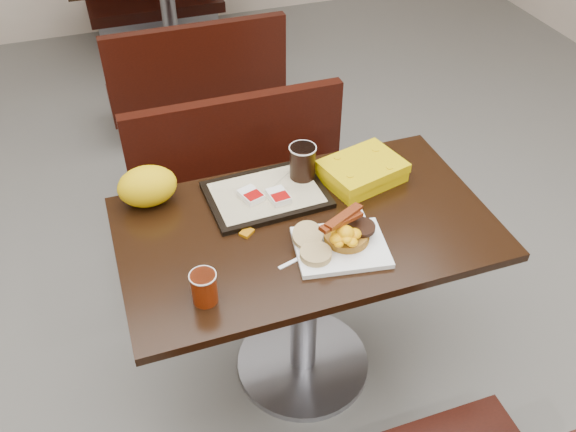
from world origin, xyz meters
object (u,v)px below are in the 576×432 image
object	(u,v)px
table_far	(170,23)
tray	(266,195)
table_near	(304,302)
bench_far_s	(193,72)
clamshell	(362,171)
pancake_stack	(347,235)
hashbrown_sleeve_right	(278,196)
coffee_cup_near	(204,288)
knife	(367,224)
hashbrown_sleeve_left	(251,195)
bench_near_n	(250,192)
fork	(292,262)
platter	(341,247)
paper_bag	(147,186)
coffee_cup_far	(303,162)

from	to	relation	value
table_far	tray	bearing A→B (deg)	-91.85
table_near	bench_far_s	bearing A→B (deg)	90.00
clamshell	pancake_stack	bearing A→B (deg)	-136.58
hashbrown_sleeve_right	pancake_stack	bearing A→B (deg)	-68.14
coffee_cup_near	knife	world-z (taller)	coffee_cup_near
table_near	hashbrown_sleeve_left	xyz separation A→B (m)	(-0.14, 0.17, 0.40)
bench_near_n	coffee_cup_near	bearing A→B (deg)	-112.68
pancake_stack	fork	size ratio (longest dim) A/B	1.09
table_far	platter	size ratio (longest dim) A/B	4.30
platter	tray	size ratio (longest dim) A/B	0.71
bench_far_s	tray	world-z (taller)	tray
bench_far_s	platter	distance (m)	2.08
bench_far_s	hashbrown_sleeve_left	world-z (taller)	hashbrown_sleeve_left
table_near	knife	bearing A→B (deg)	-18.96
table_far	paper_bag	distance (m)	2.41
platter	pancake_stack	size ratio (longest dim) A/B	1.97
tray	clamshell	bearing A→B (deg)	-4.83
bench_far_s	knife	world-z (taller)	knife
table_near	coffee_cup_near	world-z (taller)	coffee_cup_near
tray	hashbrown_sleeve_left	xyz separation A→B (m)	(-0.06, -0.01, 0.02)
pancake_stack	platter	bearing A→B (deg)	-141.71
coffee_cup_far	clamshell	size ratio (longest dim) A/B	0.45
clamshell	coffee_cup_near	bearing A→B (deg)	-164.29
table_near	platter	distance (m)	0.41
platter	clamshell	world-z (taller)	clamshell
table_near	bench_near_n	distance (m)	0.70
hashbrown_sleeve_left	clamshell	bearing A→B (deg)	-18.68
bench_far_s	knife	distance (m)	2.01
hashbrown_sleeve_left	coffee_cup_far	xyz separation A→B (m)	(0.20, 0.06, 0.05)
hashbrown_sleeve_left	clamshell	size ratio (longest dim) A/B	0.31
pancake_stack	hashbrown_sleeve_left	bearing A→B (deg)	127.94
table_near	pancake_stack	world-z (taller)	pancake_stack
bench_near_n	coffee_cup_far	size ratio (longest dim) A/B	8.26
hashbrown_sleeve_right	table_near	bearing A→B (deg)	-76.31
bench_far_s	pancake_stack	distance (m)	2.06
table_far	hashbrown_sleeve_right	world-z (taller)	hashbrown_sleeve_right
bench_far_s	hashbrown_sleeve_left	xyz separation A→B (m)	(-0.14, -1.73, 0.42)
knife	paper_bag	xyz separation A→B (m)	(-0.64, 0.34, 0.07)
tray	pancake_stack	bearing A→B (deg)	-63.12
coffee_cup_near	bench_far_s	bearing A→B (deg)	79.79
platter	coffee_cup_near	world-z (taller)	coffee_cup_near
table_far	knife	distance (m)	2.70
hashbrown_sleeve_right	knife	bearing A→B (deg)	-46.82
fork	hashbrown_sleeve_right	world-z (taller)	hashbrown_sleeve_right
pancake_stack	knife	bearing A→B (deg)	30.00
clamshell	paper_bag	world-z (taller)	paper_bag
table_near	bench_near_n	size ratio (longest dim) A/B	1.20
pancake_stack	coffee_cup_near	xyz separation A→B (m)	(-0.47, -0.09, 0.02)
bench_far_s	platter	size ratio (longest dim) A/B	3.58
bench_near_n	platter	distance (m)	0.93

